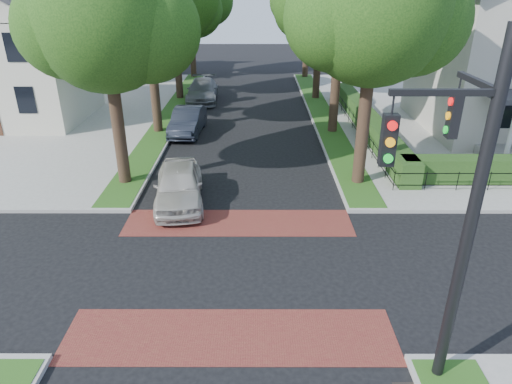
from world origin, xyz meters
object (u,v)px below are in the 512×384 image
traffic_signal (461,200)px  parked_car_front (179,185)px  parked_car_rear (202,91)px  parked_car_middle (188,121)px

traffic_signal → parked_car_front: traffic_signal is taller
traffic_signal → parked_car_front: 12.63m
parked_car_rear → traffic_signal: bearing=-75.1°
traffic_signal → parked_car_middle: 21.49m
parked_car_front → parked_car_middle: parked_car_front is taller
parked_car_middle → parked_car_front: bearing=-81.3°
traffic_signal → parked_car_middle: (-8.49, 19.35, -3.91)m
parked_car_front → parked_car_middle: bearing=88.4°
parked_car_middle → parked_car_rear: (-0.00, 8.57, 0.04)m
parked_car_middle → parked_car_rear: size_ratio=0.84×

